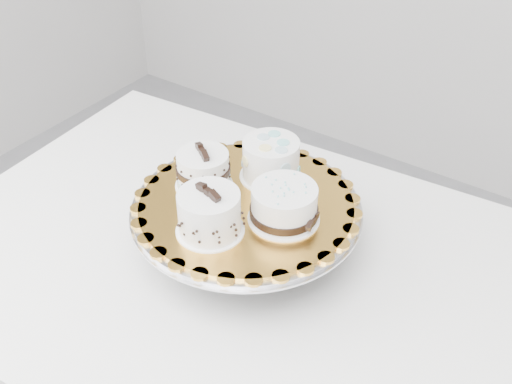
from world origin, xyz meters
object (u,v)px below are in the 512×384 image
Objects in this scene: cake_swirl at (209,214)px; cake_ribbon at (285,205)px; table at (252,293)px; cake_stand at (246,220)px; cake_board at (246,204)px; cake_dots at (271,159)px; cake_banded at (203,171)px.

cake_ribbon is at bearing 62.21° from cake_swirl.
table is 0.23m from cake_ribbon.
table is 0.16m from cake_stand.
cake_stand is at bearing 138.01° from table.
cake_board is at bearing 138.01° from table.
cake_board is (0.00, -0.00, 0.04)m from cake_stand.
cake_stand is 3.11× the size of cake_ribbon.
cake_dots reaches higher than cake_board.
cake_stand is 3.19× the size of cake_dots.
cake_board is at bearing 35.55° from cake_banded.
cake_stand is at bearing 35.55° from cake_banded.
cake_dots is (-0.04, 0.11, 0.23)m from table.
cake_swirl is 0.13m from cake_ribbon.
cake_swirl is (-0.01, -0.10, 0.08)m from cake_stand.
cake_banded is 0.98× the size of cake_ribbon.
cake_banded reaches higher than cake_board.
cake_board is at bearing -68.54° from cake_dots.
cake_banded reaches higher than table.
cake_board is 2.93× the size of cake_banded.
table is 9.95× the size of cake_banded.
cake_dots is at bearing 124.15° from cake_ribbon.
cake_board is 0.10m from cake_banded.
cake_banded is 0.17m from cake_ribbon.
cake_ribbon reaches higher than table.
cake_ribbon is at bearing 34.66° from cake_banded.
cake_ribbon is at bearing -0.53° from cake_board.
cake_stand is 3.18× the size of cake_banded.
cake_swirl is (-0.03, -0.07, 0.23)m from table.
cake_ribbon is at bearing 18.10° from table.
cake_swirl is (-0.01, -0.10, 0.04)m from cake_board.
cake_board reaches higher than cake_stand.
cake_board is 0.09m from cake_ribbon.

